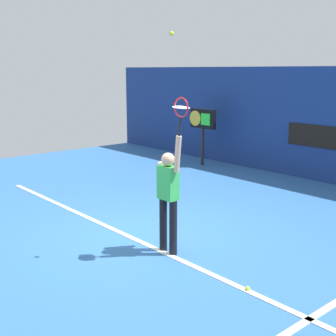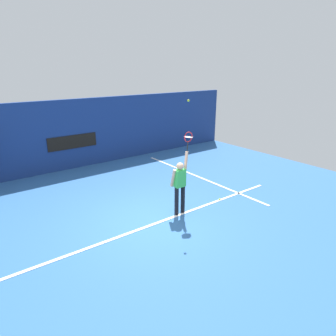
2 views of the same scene
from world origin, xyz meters
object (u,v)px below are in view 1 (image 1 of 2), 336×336
at_px(tennis_racket, 181,110).
at_px(spare_ball, 248,289).
at_px(tennis_ball, 172,34).
at_px(scoreboard_clock, 203,121).
at_px(tennis_player, 168,194).

relative_size(tennis_racket, spare_ball, 9.07).
bearing_deg(tennis_racket, tennis_ball, -138.77).
height_order(tennis_racket, scoreboard_clock, tennis_racket).
relative_size(tennis_player, spare_ball, 29.29).
bearing_deg(tennis_ball, spare_ball, 1.11).
xyz_separation_m(tennis_racket, spare_ball, (1.45, -0.07, -2.36)).
relative_size(tennis_player, tennis_ball, 29.29).
height_order(tennis_player, scoreboard_clock, tennis_player).
bearing_deg(tennis_player, tennis_ball, -28.26).
bearing_deg(spare_ball, tennis_ball, -178.89).
bearing_deg(scoreboard_clock, tennis_player, -49.50).
distance_m(tennis_player, tennis_ball, 2.50).
height_order(tennis_player, spare_ball, tennis_player).
bearing_deg(scoreboard_clock, tennis_racket, -47.77).
xyz_separation_m(scoreboard_clock, spare_ball, (6.45, -5.57, -1.36)).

